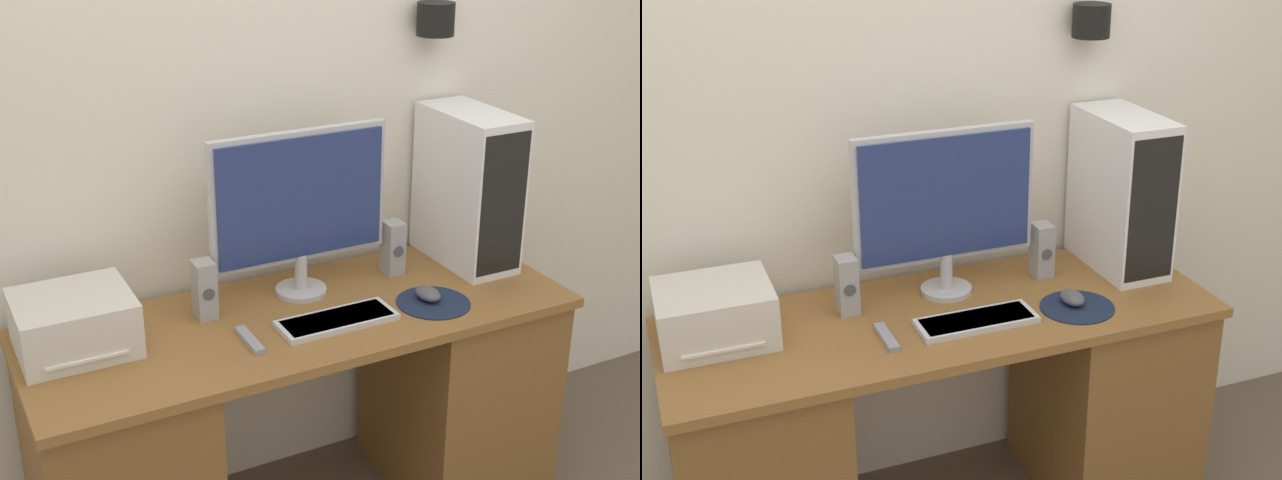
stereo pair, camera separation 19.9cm
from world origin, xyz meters
TOP-DOWN VIEW (x-y plane):
  - wall_back at (0.00, 0.65)m, footprint 6.40×0.17m
  - desk at (0.00, 0.30)m, footprint 1.65×0.60m
  - monitor at (0.06, 0.43)m, footprint 0.57×0.16m
  - keyboard at (0.07, 0.20)m, footprint 0.35×0.13m
  - mousepad at (0.39, 0.18)m, footprint 0.23×0.23m
  - mouse at (0.38, 0.21)m, footprint 0.07×0.10m
  - computer_tower at (0.67, 0.42)m, footprint 0.19×0.38m
  - printer at (-0.64, 0.39)m, footprint 0.31×0.29m
  - speaker_left at (-0.26, 0.41)m, footprint 0.06×0.07m
  - speaker_right at (0.39, 0.43)m, footprint 0.06×0.07m
  - remote_control at (-0.20, 0.21)m, footprint 0.03×0.15m

SIDE VIEW (x-z plane):
  - desk at x=0.00m, z-range 0.01..0.77m
  - mousepad at x=0.39m, z-range 0.76..0.76m
  - remote_control at x=-0.20m, z-range 0.76..0.78m
  - keyboard at x=0.07m, z-range 0.76..0.78m
  - mouse at x=0.38m, z-range 0.76..0.80m
  - printer at x=-0.64m, z-range 0.76..0.92m
  - speaker_left at x=-0.26m, z-range 0.76..0.94m
  - speaker_right at x=0.39m, z-range 0.76..0.94m
  - computer_tower at x=0.67m, z-range 0.76..1.27m
  - monitor at x=0.06m, z-range 0.80..1.32m
  - wall_back at x=0.00m, z-range 0.00..2.70m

